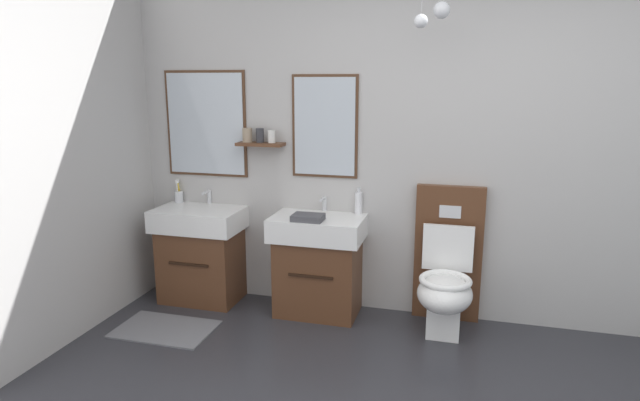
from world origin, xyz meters
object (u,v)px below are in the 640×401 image
(vanity_sink_left, at_px, (201,252))
(toilet, at_px, (446,278))
(vanity_sink_right, at_px, (318,262))
(toothbrush_cup, at_px, (179,196))
(soap_dispenser, at_px, (359,203))
(folded_hand_towel, at_px, (308,217))

(vanity_sink_left, distance_m, toilet, 1.90)
(vanity_sink_left, bearing_deg, vanity_sink_right, 0.00)
(vanity_sink_left, bearing_deg, toothbrush_cup, 149.79)
(vanity_sink_left, height_order, toilet, toilet)
(toothbrush_cup, height_order, soap_dispenser, soap_dispenser)
(toilet, relative_size, folded_hand_towel, 4.55)
(toothbrush_cup, bearing_deg, toilet, -4.27)
(toothbrush_cup, bearing_deg, soap_dispenser, 0.38)
(vanity_sink_right, bearing_deg, folded_hand_towel, -107.22)
(toilet, height_order, soap_dispenser, toilet)
(folded_hand_towel, bearing_deg, soap_dispenser, 43.22)
(toothbrush_cup, relative_size, soap_dispenser, 0.97)
(toilet, xyz_separation_m, soap_dispenser, (-0.67, 0.17, 0.46))
(toothbrush_cup, bearing_deg, folded_hand_towel, -13.27)
(toothbrush_cup, distance_m, folded_hand_towel, 1.22)
(toilet, bearing_deg, vanity_sink_right, 179.34)
(toilet, bearing_deg, vanity_sink_left, 179.68)
(vanity_sink_left, bearing_deg, folded_hand_towel, -7.93)
(vanity_sink_left, xyz_separation_m, folded_hand_towel, (0.93, -0.13, 0.38))
(toilet, height_order, folded_hand_towel, toilet)
(vanity_sink_left, height_order, vanity_sink_right, same)
(folded_hand_towel, bearing_deg, toilet, 6.92)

